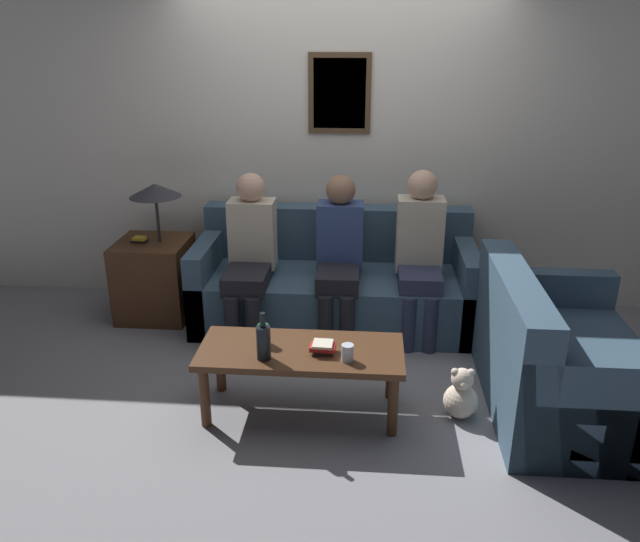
# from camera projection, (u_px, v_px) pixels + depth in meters

# --- Properties ---
(ground_plane) EXTENTS (16.00, 16.00, 0.00)m
(ground_plane) POSITION_uv_depth(u_px,v_px,m) (330.00, 350.00, 4.49)
(ground_plane) COLOR gray
(wall_back) EXTENTS (9.00, 0.08, 2.60)m
(wall_back) POSITION_uv_depth(u_px,v_px,m) (339.00, 145.00, 4.95)
(wall_back) COLOR silver
(wall_back) RESTS_ON ground_plane
(couch_main) EXTENTS (2.12, 0.89, 0.84)m
(couch_main) POSITION_uv_depth(u_px,v_px,m) (335.00, 285.00, 4.88)
(couch_main) COLOR #385166
(couch_main) RESTS_ON ground_plane
(couch_side) EXTENTS (0.89, 1.35, 0.84)m
(couch_side) POSITION_uv_depth(u_px,v_px,m) (558.00, 363.00, 3.73)
(couch_side) COLOR #385166
(couch_side) RESTS_ON ground_plane
(coffee_table) EXTENTS (1.19, 0.51, 0.42)m
(coffee_table) POSITION_uv_depth(u_px,v_px,m) (301.00, 358.00, 3.65)
(coffee_table) COLOR #4C2D19
(coffee_table) RESTS_ON ground_plane
(side_table_with_lamp) EXTENTS (0.54, 0.54, 1.08)m
(side_table_with_lamp) POSITION_uv_depth(u_px,v_px,m) (155.00, 272.00, 4.93)
(side_table_with_lamp) COLOR #4C2D19
(side_table_with_lamp) RESTS_ON ground_plane
(wine_bottle) EXTENTS (0.08, 0.08, 0.28)m
(wine_bottle) POSITION_uv_depth(u_px,v_px,m) (263.00, 341.00, 3.49)
(wine_bottle) COLOR black
(wine_bottle) RESTS_ON coffee_table
(drinking_glass) EXTENTS (0.07, 0.07, 0.10)m
(drinking_glass) POSITION_uv_depth(u_px,v_px,m) (347.00, 353.00, 3.48)
(drinking_glass) COLOR silver
(drinking_glass) RESTS_ON coffee_table
(book_stack) EXTENTS (0.15, 0.12, 0.06)m
(book_stack) POSITION_uv_depth(u_px,v_px,m) (323.00, 347.00, 3.57)
(book_stack) COLOR black
(book_stack) RESTS_ON coffee_table
(soda_can) EXTENTS (0.07, 0.07, 0.12)m
(soda_can) POSITION_uv_depth(u_px,v_px,m) (263.00, 334.00, 3.67)
(soda_can) COLOR #197A38
(soda_can) RESTS_ON coffee_table
(person_left) EXTENTS (0.34, 0.66, 1.19)m
(person_left) POSITION_uv_depth(u_px,v_px,m) (250.00, 251.00, 4.59)
(person_left) COLOR black
(person_left) RESTS_ON ground_plane
(person_middle) EXTENTS (0.34, 0.62, 1.18)m
(person_middle) POSITION_uv_depth(u_px,v_px,m) (339.00, 251.00, 4.59)
(person_middle) COLOR black
(person_middle) RESTS_ON ground_plane
(person_right) EXTENTS (0.34, 0.58, 1.22)m
(person_right) POSITION_uv_depth(u_px,v_px,m) (420.00, 249.00, 4.55)
(person_right) COLOR #2D334C
(person_right) RESTS_ON ground_plane
(teddy_bear) EXTENTS (0.20, 0.20, 0.32)m
(teddy_bear) POSITION_uv_depth(u_px,v_px,m) (461.00, 396.00, 3.68)
(teddy_bear) COLOR beige
(teddy_bear) RESTS_ON ground_plane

